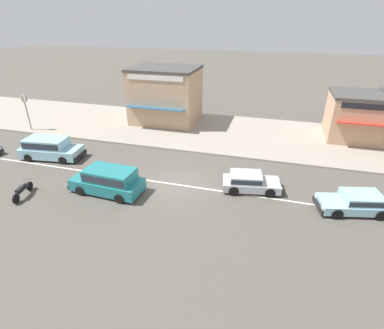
{
  "coord_description": "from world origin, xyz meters",
  "views": [
    {
      "loc": [
        5.62,
        -15.63,
        9.73
      ],
      "look_at": [
        0.74,
        1.49,
        0.8
      ],
      "focal_mm": 28.0,
      "sensor_mm": 36.0,
      "label": 1
    }
  ],
  "objects_px": {
    "hatchback_pale_blue_2": "(356,202)",
    "shopfront_far_kios": "(166,95)",
    "minivan_teal_0": "(108,180)",
    "street_clock": "(25,103)",
    "hatchback_silver_5": "(249,181)",
    "minivan_pale_blue_3": "(49,147)",
    "motorcycle_1": "(23,190)",
    "shopfront_corner_warung": "(368,117)"
  },
  "relations": [
    {
      "from": "minivan_pale_blue_3",
      "to": "hatchback_silver_5",
      "type": "xyz_separation_m",
      "value": [
        14.94,
        -0.59,
        -0.26
      ]
    },
    {
      "from": "motorcycle_1",
      "to": "shopfront_corner_warung",
      "type": "distance_m",
      "value": 26.45
    },
    {
      "from": "street_clock",
      "to": "shopfront_corner_warung",
      "type": "distance_m",
      "value": 29.82
    },
    {
      "from": "minivan_teal_0",
      "to": "street_clock",
      "type": "bearing_deg",
      "value": 148.77
    },
    {
      "from": "minivan_pale_blue_3",
      "to": "shopfront_far_kios",
      "type": "distance_m",
      "value": 11.89
    },
    {
      "from": "street_clock",
      "to": "minivan_pale_blue_3",
      "type": "bearing_deg",
      "value": -37.64
    },
    {
      "from": "minivan_pale_blue_3",
      "to": "motorcycle_1",
      "type": "xyz_separation_m",
      "value": [
        2.09,
        -5.03,
        -0.42
      ]
    },
    {
      "from": "shopfront_corner_warung",
      "to": "shopfront_far_kios",
      "type": "xyz_separation_m",
      "value": [
        -18.0,
        -0.03,
        0.67
      ]
    },
    {
      "from": "street_clock",
      "to": "hatchback_silver_5",
      "type": "bearing_deg",
      "value": -13.57
    },
    {
      "from": "hatchback_pale_blue_2",
      "to": "hatchback_silver_5",
      "type": "distance_m",
      "value": 5.91
    },
    {
      "from": "minivan_teal_0",
      "to": "hatchback_silver_5",
      "type": "xyz_separation_m",
      "value": [
        8.15,
        2.59,
        -0.26
      ]
    },
    {
      "from": "hatchback_pale_blue_2",
      "to": "motorcycle_1",
      "type": "height_order",
      "value": "hatchback_pale_blue_2"
    },
    {
      "from": "shopfront_corner_warung",
      "to": "hatchback_silver_5",
      "type": "bearing_deg",
      "value": -127.92
    },
    {
      "from": "hatchback_silver_5",
      "to": "motorcycle_1",
      "type": "distance_m",
      "value": 13.6
    },
    {
      "from": "hatchback_pale_blue_2",
      "to": "shopfront_far_kios",
      "type": "relative_size",
      "value": 0.65
    },
    {
      "from": "motorcycle_1",
      "to": "street_clock",
      "type": "bearing_deg",
      "value": 129.56
    },
    {
      "from": "hatchback_pale_blue_2",
      "to": "minivan_pale_blue_3",
      "type": "height_order",
      "value": "minivan_pale_blue_3"
    },
    {
      "from": "minivan_teal_0",
      "to": "minivan_pale_blue_3",
      "type": "height_order",
      "value": "same"
    },
    {
      "from": "hatchback_pale_blue_2",
      "to": "minivan_pale_blue_3",
      "type": "distance_m",
      "value": 20.85
    },
    {
      "from": "minivan_teal_0",
      "to": "minivan_pale_blue_3",
      "type": "bearing_deg",
      "value": 154.91
    },
    {
      "from": "motorcycle_1",
      "to": "hatchback_pale_blue_2",
      "type": "bearing_deg",
      "value": 11.38
    },
    {
      "from": "hatchback_pale_blue_2",
      "to": "motorcycle_1",
      "type": "relative_size",
      "value": 2.04
    },
    {
      "from": "minivan_teal_0",
      "to": "shopfront_corner_warung",
      "type": "height_order",
      "value": "shopfront_corner_warung"
    },
    {
      "from": "hatchback_silver_5",
      "to": "street_clock",
      "type": "xyz_separation_m",
      "value": [
        -20.64,
        4.98,
        2.05
      ]
    },
    {
      "from": "motorcycle_1",
      "to": "street_clock",
      "type": "distance_m",
      "value": 12.42
    },
    {
      "from": "minivan_pale_blue_3",
      "to": "hatchback_silver_5",
      "type": "distance_m",
      "value": 14.95
    },
    {
      "from": "motorcycle_1",
      "to": "shopfront_far_kios",
      "type": "xyz_separation_m",
      "value": [
        3.42,
        15.39,
        2.33
      ]
    },
    {
      "from": "minivan_teal_0",
      "to": "street_clock",
      "type": "distance_m",
      "value": 14.72
    },
    {
      "from": "minivan_teal_0",
      "to": "motorcycle_1",
      "type": "distance_m",
      "value": 5.07
    },
    {
      "from": "hatchback_pale_blue_2",
      "to": "street_clock",
      "type": "distance_m",
      "value": 27.18
    },
    {
      "from": "minivan_teal_0",
      "to": "shopfront_far_kios",
      "type": "xyz_separation_m",
      "value": [
        -1.29,
        13.54,
        1.92
      ]
    },
    {
      "from": "minivan_teal_0",
      "to": "hatchback_silver_5",
      "type": "relative_size",
      "value": 1.2
    },
    {
      "from": "minivan_teal_0",
      "to": "motorcycle_1",
      "type": "xyz_separation_m",
      "value": [
        -4.71,
        -1.85,
        -0.42
      ]
    },
    {
      "from": "minivan_pale_blue_3",
      "to": "street_clock",
      "type": "distance_m",
      "value": 7.42
    },
    {
      "from": "hatchback_pale_blue_2",
      "to": "hatchback_silver_5",
      "type": "height_order",
      "value": "same"
    },
    {
      "from": "minivan_pale_blue_3",
      "to": "minivan_teal_0",
      "type": "bearing_deg",
      "value": -25.09
    },
    {
      "from": "hatchback_silver_5",
      "to": "shopfront_far_kios",
      "type": "xyz_separation_m",
      "value": [
        -9.44,
        10.95,
        2.17
      ]
    },
    {
      "from": "shopfront_far_kios",
      "to": "hatchback_pale_blue_2",
      "type": "bearing_deg",
      "value": -37.21
    },
    {
      "from": "hatchback_pale_blue_2",
      "to": "shopfront_far_kios",
      "type": "xyz_separation_m",
      "value": [
        -15.31,
        11.62,
        2.17
      ]
    },
    {
      "from": "hatchback_pale_blue_2",
      "to": "hatchback_silver_5",
      "type": "relative_size",
      "value": 1.07
    },
    {
      "from": "hatchback_pale_blue_2",
      "to": "motorcycle_1",
      "type": "xyz_separation_m",
      "value": [
        -18.72,
        -3.77,
        -0.16
      ]
    },
    {
      "from": "shopfront_corner_warung",
      "to": "hatchback_pale_blue_2",
      "type": "bearing_deg",
      "value": -103.0
    }
  ]
}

